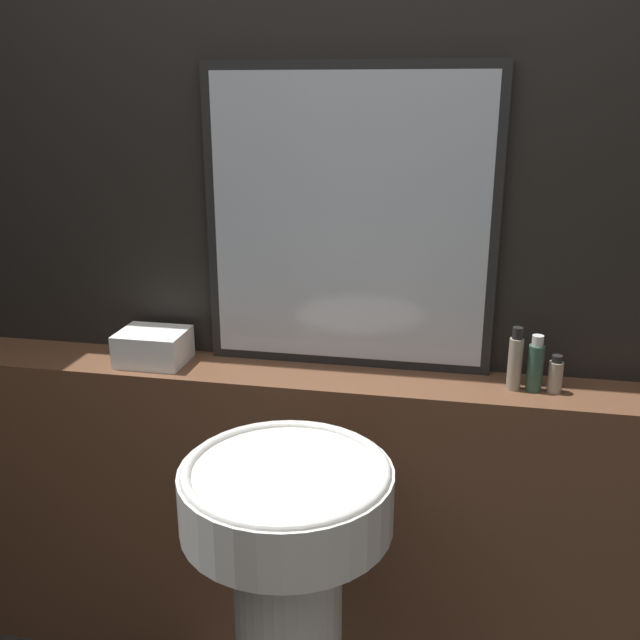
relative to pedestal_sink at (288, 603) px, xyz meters
The scene contains 8 objects.
wall_back 0.91m from the pedestal_sink, 98.74° to the left, with size 8.00×0.06×2.50m.
vanity_counter 0.51m from the pedestal_sink, 101.23° to the left, with size 2.37×0.22×0.96m.
pedestal_sink is the anchor object (origin of this frame).
mirror 0.96m from the pedestal_sink, 86.19° to the left, with size 0.79×0.03×0.82m.
towel_stack 0.81m from the pedestal_sink, 136.27° to the left, with size 0.19×0.16×0.09m.
shampoo_bottle 0.82m from the pedestal_sink, 44.59° to the left, with size 0.04×0.04×0.17m.
conditioner_bottle 0.84m from the pedestal_sink, 41.75° to the left, with size 0.04×0.04×0.15m.
lotion_bottle 0.87m from the pedestal_sink, 39.18° to the left, with size 0.04×0.04×0.10m.
Camera 1 is at (0.42, -0.57, 1.70)m, focal length 40.00 mm.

